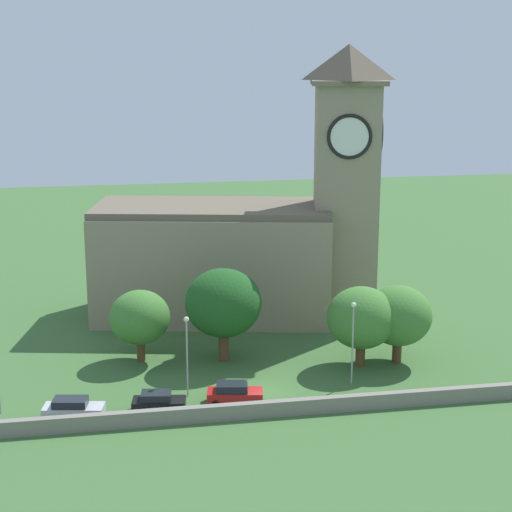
% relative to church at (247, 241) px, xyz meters
% --- Properties ---
extents(ground_plane, '(200.00, 200.00, 0.00)m').
position_rel_church_xyz_m(ground_plane, '(-2.42, -6.47, -8.29)').
color(ground_plane, '#3D6633').
extents(church, '(31.55, 16.71, 28.69)m').
position_rel_church_xyz_m(church, '(0.00, 0.00, 0.00)').
color(church, gray).
rests_on(church, ground).
extents(quay_barrier, '(54.41, 0.70, 1.27)m').
position_rel_church_xyz_m(quay_barrier, '(-2.42, -26.21, -7.65)').
color(quay_barrier, gray).
rests_on(quay_barrier, ground).
extents(car_silver, '(4.96, 2.83, 1.68)m').
position_rel_church_xyz_m(car_silver, '(-17.94, -23.85, -7.43)').
color(car_silver, silver).
rests_on(car_silver, ground).
extents(car_black, '(4.46, 2.66, 1.66)m').
position_rel_church_xyz_m(car_black, '(-11.26, -23.75, -7.45)').
color(car_black, black).
rests_on(car_black, ground).
extents(car_red, '(4.78, 2.84, 1.75)m').
position_rel_church_xyz_m(car_red, '(-5.05, -23.21, -7.40)').
color(car_red, red).
rests_on(car_red, ground).
extents(streetlamp_west_mid, '(0.44, 0.44, 6.96)m').
position_rel_church_xyz_m(streetlamp_west_mid, '(-8.64, -21.04, -3.63)').
color(streetlamp_west_mid, '#9EA0A5').
rests_on(streetlamp_west_mid, ground).
extents(streetlamp_central, '(0.44, 0.44, 7.37)m').
position_rel_church_xyz_m(streetlamp_central, '(5.59, -20.92, -3.40)').
color(streetlamp_central, '#9EA0A5').
rests_on(streetlamp_central, ground).
extents(tree_by_tower, '(6.27, 6.27, 7.45)m').
position_rel_church_xyz_m(tree_by_tower, '(7.59, -16.91, -3.68)').
color(tree_by_tower, brown).
rests_on(tree_by_tower, ground).
extents(tree_riverside_west, '(5.58, 5.58, 6.75)m').
position_rel_church_xyz_m(tree_riverside_west, '(-12.06, -12.02, -4.08)').
color(tree_riverside_west, brown).
rests_on(tree_riverside_west, ground).
extents(tree_churchyard, '(7.04, 7.04, 8.78)m').
position_rel_church_xyz_m(tree_churchyard, '(-4.49, -13.32, -2.71)').
color(tree_churchyard, brown).
rests_on(tree_churchyard, ground).
extents(tree_riverside_east, '(6.14, 6.14, 7.29)m').
position_rel_church_xyz_m(tree_riverside_east, '(11.19, -16.62, -3.79)').
color(tree_riverside_east, brown).
rests_on(tree_riverside_east, ground).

